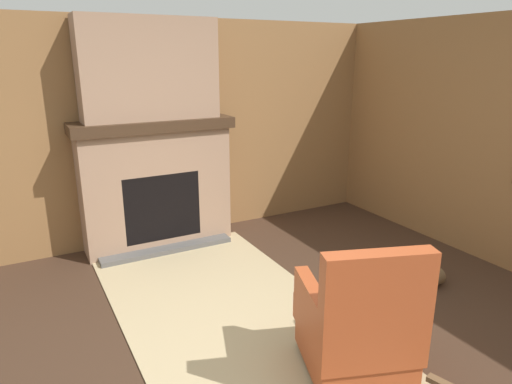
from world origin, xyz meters
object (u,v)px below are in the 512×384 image
firewood_stack (410,270)px  oil_lamp_vase (89,112)px  storage_case (171,112)px  armchair (358,328)px

firewood_stack → oil_lamp_vase: bearing=-130.2°
storage_case → armchair: bearing=5.0°
armchair → storage_case: storage_case is taller
armchair → oil_lamp_vase: oil_lamp_vase is taller
firewood_stack → storage_case: 2.82m
firewood_stack → oil_lamp_vase: oil_lamp_vase is taller
oil_lamp_vase → storage_case: (0.00, 0.81, -0.05)m
armchair → oil_lamp_vase: (-2.74, -1.05, 1.12)m
firewood_stack → storage_case: size_ratio=2.21×
firewood_stack → armchair: bearing=-59.3°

